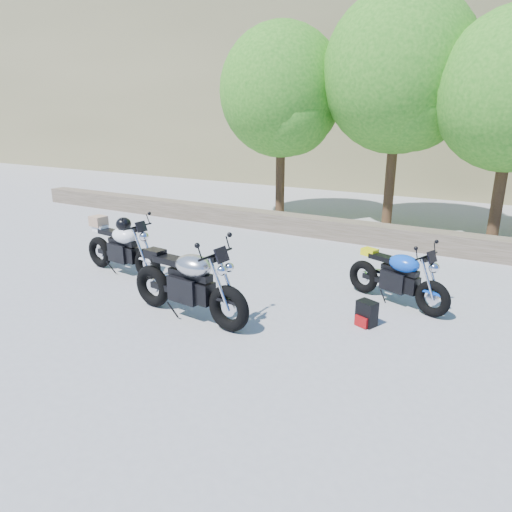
% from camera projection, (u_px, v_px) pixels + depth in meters
% --- Properties ---
extents(ground, '(90.00, 90.00, 0.00)m').
position_uv_depth(ground, '(215.00, 314.00, 7.44)').
color(ground, gray).
rests_on(ground, ground).
extents(stone_wall, '(22.00, 0.55, 0.50)m').
position_uv_depth(stone_wall, '(335.00, 229.00, 11.92)').
color(stone_wall, brown).
rests_on(stone_wall, ground).
extents(tree_decid_left, '(3.67, 3.67, 5.62)m').
position_uv_depth(tree_decid_left, '(284.00, 96.00, 13.42)').
color(tree_decid_left, '#382314').
rests_on(tree_decid_left, ground).
extents(tree_decid_mid, '(4.08, 4.08, 6.24)m').
position_uv_depth(tree_decid_mid, '(402.00, 78.00, 12.06)').
color(tree_decid_mid, '#382314').
rests_on(tree_decid_mid, ground).
extents(silver_bike, '(2.35, 0.74, 1.18)m').
position_uv_depth(silver_bike, '(189.00, 284.00, 7.13)').
color(silver_bike, black).
rests_on(silver_bike, ground).
extents(white_bike, '(2.15, 0.68, 1.19)m').
position_uv_depth(white_bike, '(121.00, 246.00, 9.17)').
color(white_bike, black).
rests_on(white_bike, ground).
extents(blue_bike, '(1.89, 0.87, 0.98)m').
position_uv_depth(blue_bike, '(397.00, 277.00, 7.70)').
color(blue_bike, black).
rests_on(blue_bike, ground).
extents(backpack, '(0.35, 0.33, 0.39)m').
position_uv_depth(backpack, '(366.00, 314.00, 6.98)').
color(backpack, black).
rests_on(backpack, ground).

